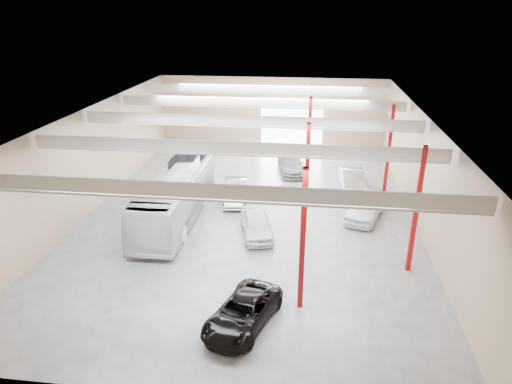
% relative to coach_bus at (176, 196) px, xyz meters
% --- Properties ---
extents(depot_shell, '(22.12, 32.12, 7.06)m').
position_rel_coach_bus_xyz_m(depot_shell, '(4.88, 1.80, 3.31)').
color(depot_shell, '#4C4C51').
rests_on(depot_shell, ground).
extents(coach_bus, '(2.96, 12.00, 3.33)m').
position_rel_coach_bus_xyz_m(coach_bus, '(0.00, 0.00, 0.00)').
color(coach_bus, silver).
rests_on(coach_bus, ground).
extents(black_sedan, '(3.58, 5.22, 1.33)m').
position_rel_coach_bus_xyz_m(black_sedan, '(6.06, -10.38, -1.00)').
color(black_sedan, black).
rests_on(black_sedan, ground).
extents(car_row_a, '(2.78, 4.65, 1.48)m').
position_rel_coach_bus_xyz_m(car_row_a, '(5.59, -1.69, -0.93)').
color(car_row_a, silver).
rests_on(car_row_a, ground).
extents(car_row_b, '(2.12, 4.83, 1.54)m').
position_rel_coach_bus_xyz_m(car_row_b, '(3.40, 3.51, -0.89)').
color(car_row_b, '#ACABB0').
rests_on(car_row_b, ground).
extents(car_row_c, '(2.98, 5.37, 1.47)m').
position_rel_coach_bus_xyz_m(car_row_c, '(7.13, 10.31, -0.93)').
color(car_row_c, slate).
rests_on(car_row_c, ground).
extents(car_right_near, '(1.90, 4.77, 1.54)m').
position_rel_coach_bus_xyz_m(car_right_near, '(12.03, 6.93, -0.90)').
color(car_right_near, '#A4A3A8').
rests_on(car_right_near, ground).
extents(car_right_far, '(3.37, 5.19, 1.64)m').
position_rel_coach_bus_xyz_m(car_right_far, '(12.52, 1.73, -0.85)').
color(car_right_far, white).
rests_on(car_right_far, ground).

